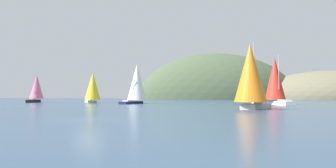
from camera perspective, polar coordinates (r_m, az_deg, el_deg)
The scene contains 8 objects.
ground_plane at distance 27.49m, azimuth -14.69°, elevation -6.42°, with size 360.00×360.00×0.00m, color #2D4760.
headland_center at distance 159.85m, azimuth 8.63°, elevation -2.86°, with size 81.18×44.00×47.82m, color #425138.
headland_right at distance 166.79m, azimuth 27.89°, elevation -2.61°, with size 71.41×44.00×28.03m, color #6B664C.
sailboat_orange_sail at distance 46.35m, azimuth 15.34°, elevation 1.60°, with size 6.81×9.48×10.31m.
sailboat_yellow_sail at distance 85.27m, azimuth -14.04°, elevation -0.57°, with size 7.44×8.39×8.77m.
sailboat_scarlet_sail at distance 72.62m, azimuth 19.58°, elevation 0.69°, with size 6.23×9.24×11.04m.
sailboat_white_mainsail at distance 76.78m, azimuth -5.95°, elevation 0.19°, with size 5.91×9.29×10.24m.
sailboat_pink_spinnaker at distance 97.77m, azimuth -23.57°, elevation -0.65°, with size 4.90×8.30×9.32m.
Camera 1 is at (11.90, -24.69, 2.09)m, focal length 32.34 mm.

